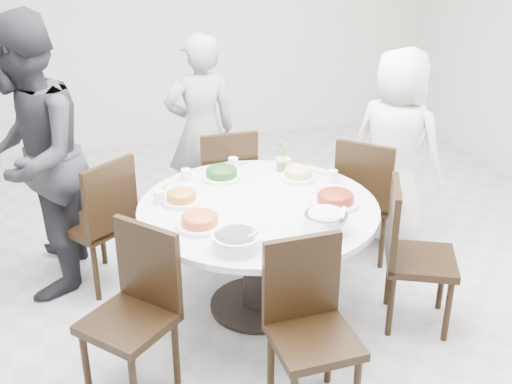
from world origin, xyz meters
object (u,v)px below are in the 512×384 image
object	(u,v)px
dining_table	(258,258)
diner_left	(31,159)
chair_se	(421,257)
beverage_bottle	(281,156)
diner_middle	(201,131)
chair_n	(225,184)
chair_ne	(369,196)
chair_nw	(95,221)
chair_sw	(128,319)
soup_bowl	(236,241)
diner_right	(396,148)
rice_bowl	(326,223)
chair_s	(314,337)

from	to	relation	value
dining_table	diner_left	world-z (taller)	diner_left
chair_se	beverage_bottle	size ratio (longest dim) A/B	4.31
diner_middle	diner_left	world-z (taller)	diner_left
chair_n	diner_middle	distance (m)	0.51
chair_ne	diner_middle	world-z (taller)	diner_middle
chair_nw	chair_se	xyz separation A→B (m)	(1.90, -1.06, 0.00)
chair_nw	chair_sw	size ratio (longest dim) A/B	1.00
chair_se	soup_bowl	world-z (taller)	chair_se
diner_right	diner_middle	world-z (taller)	diner_middle
dining_table	rice_bowl	bearing A→B (deg)	-57.45
chair_n	chair_se	bearing A→B (deg)	124.12
chair_se	beverage_bottle	xyz separation A→B (m)	(-0.61, 0.93, 0.39)
chair_ne	rice_bowl	size ratio (longest dim) A/B	3.77
diner_middle	chair_nw	bearing A→B (deg)	37.51
chair_se	chair_sw	bearing A→B (deg)	119.23
chair_s	diner_left	size ratio (longest dim) A/B	0.50
rice_bowl	soup_bowl	distance (m)	0.54
diner_left	rice_bowl	distance (m)	1.97
diner_middle	diner_left	xyz separation A→B (m)	(-1.26, -0.67, 0.16)
beverage_bottle	diner_left	bearing A→B (deg)	172.87
diner_middle	beverage_bottle	bearing A→B (deg)	111.49
diner_right	diner_left	xyz separation A→B (m)	(-2.62, 0.05, 0.18)
chair_sw	diner_left	distance (m)	1.42
dining_table	diner_right	size ratio (longest dim) A/B	0.99
chair_ne	chair_s	size ratio (longest dim) A/B	1.00
dining_table	chair_nw	xyz separation A→B (m)	(-0.98, 0.62, 0.10)
chair_nw	rice_bowl	world-z (taller)	chair_nw
chair_ne	diner_left	size ratio (longest dim) A/B	0.50
chair_ne	beverage_bottle	world-z (taller)	beverage_bottle
dining_table	chair_sw	distance (m)	1.06
chair_sw	diner_middle	bearing A→B (deg)	115.75
diner_left	chair_nw	bearing A→B (deg)	86.84
beverage_bottle	chair_n	bearing A→B (deg)	120.69
chair_ne	chair_n	bearing A→B (deg)	14.01
chair_n	chair_nw	distance (m)	1.06
diner_right	diner_middle	distance (m)	1.54
diner_right	dining_table	bearing A→B (deg)	79.96
chair_se	diner_middle	distance (m)	2.08
chair_s	diner_middle	distance (m)	2.37
chair_ne	beverage_bottle	distance (m)	0.78
dining_table	beverage_bottle	distance (m)	0.76
dining_table	chair_ne	size ratio (longest dim) A/B	1.58
dining_table	beverage_bottle	world-z (taller)	beverage_bottle
chair_nw	diner_left	distance (m)	0.60
soup_bowl	beverage_bottle	bearing A→B (deg)	59.06
chair_s	diner_left	xyz separation A→B (m)	(-1.34, 1.68, 0.47)
diner_middle	beverage_bottle	world-z (taller)	diner_middle
chair_n	beverage_bottle	xyz separation A→B (m)	(0.29, -0.49, 0.39)
chair_se	diner_right	world-z (taller)	diner_right
chair_sw	diner_right	world-z (taller)	diner_right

